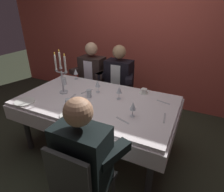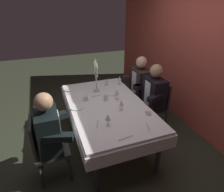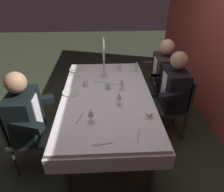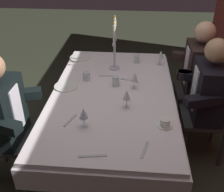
# 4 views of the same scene
# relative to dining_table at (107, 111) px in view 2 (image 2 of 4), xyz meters

# --- Properties ---
(ground_plane) EXTENTS (12.00, 12.00, 0.00)m
(ground_plane) POSITION_rel_dining_table_xyz_m (0.00, 0.00, -0.62)
(ground_plane) COLOR #2F3425
(back_wall) EXTENTS (6.00, 0.12, 2.70)m
(back_wall) POSITION_rel_dining_table_xyz_m (0.00, 1.66, 0.73)
(back_wall) COLOR #C85144
(back_wall) RESTS_ON ground_plane
(dining_table) EXTENTS (1.94, 1.14, 0.74)m
(dining_table) POSITION_rel_dining_table_xyz_m (0.00, 0.00, 0.00)
(dining_table) COLOR white
(dining_table) RESTS_ON ground_plane
(candelabra) EXTENTS (0.19, 0.11, 0.57)m
(candelabra) POSITION_rel_dining_table_xyz_m (-0.49, -0.02, 0.35)
(candelabra) COLOR silver
(candelabra) RESTS_ON dining_table
(dinner_plate_0) EXTENTS (0.24, 0.24, 0.01)m
(dinner_plate_0) POSITION_rel_dining_table_xyz_m (-0.74, -0.44, 0.13)
(dinner_plate_0) COLOR white
(dinner_plate_0) RESTS_ON dining_table
(dinner_plate_1) EXTENTS (0.22, 0.22, 0.01)m
(dinner_plate_1) POSITION_rel_dining_table_xyz_m (-0.06, -0.45, 0.13)
(dinner_plate_1) COLOR white
(dinner_plate_1) RESTS_ON dining_table
(wine_glass_0) EXTENTS (0.07, 0.07, 0.16)m
(wine_glass_0) POSITION_rel_dining_table_xyz_m (0.53, -0.17, 0.23)
(wine_glass_0) COLOR silver
(wine_glass_0) RESTS_ON dining_table
(wine_glass_1) EXTENTS (0.07, 0.07, 0.16)m
(wine_glass_1) POSITION_rel_dining_table_xyz_m (-0.09, 0.19, 0.24)
(wine_glass_1) COLOR silver
(wine_glass_1) RESTS_ON dining_table
(wine_glass_2) EXTENTS (0.07, 0.07, 0.16)m
(wine_glass_2) POSITION_rel_dining_table_xyz_m (0.24, 0.13, 0.23)
(wine_glass_2) COLOR silver
(wine_glass_2) RESTS_ON dining_table
(wine_glass_3) EXTENTS (0.07, 0.07, 0.16)m
(wine_glass_3) POSITION_rel_dining_table_xyz_m (-0.64, 0.47, 0.23)
(wine_glass_3) COLOR silver
(wine_glass_3) RESTS_ON dining_table
(water_tumbler_0) EXTENTS (0.06, 0.06, 0.10)m
(water_tumbler_0) POSITION_rel_dining_table_xyz_m (-0.67, 0.21, 0.17)
(water_tumbler_0) COLOR silver
(water_tumbler_0) RESTS_ON dining_table
(water_tumbler_1) EXTENTS (0.06, 0.06, 0.10)m
(water_tumbler_1) POSITION_rel_dining_table_xyz_m (-0.12, 0.02, 0.17)
(water_tumbler_1) COLOR silver
(water_tumbler_1) RESTS_ON dining_table
(water_tumbler_2) EXTENTS (0.07, 0.07, 0.08)m
(water_tumbler_2) POSITION_rel_dining_table_xyz_m (-0.22, -0.28, 0.16)
(water_tumbler_2) COLOR silver
(water_tumbler_2) RESTS_ON dining_table
(coffee_cup_0) EXTENTS (0.13, 0.12, 0.06)m
(coffee_cup_0) POSITION_rel_dining_table_xyz_m (0.47, 0.43, 0.15)
(coffee_cup_0) COLOR white
(coffee_cup_0) RESTS_ON dining_table
(knife_0) EXTENTS (0.04, 0.19, 0.01)m
(knife_0) POSITION_rel_dining_table_xyz_m (0.84, -0.06, 0.12)
(knife_0) COLOR #B7B7BC
(knife_0) RESTS_ON dining_table
(knife_1) EXTENTS (0.08, 0.19, 0.01)m
(knife_1) POSITION_rel_dining_table_xyz_m (-0.23, 0.14, 0.12)
(knife_1) COLOR #B7B7BC
(knife_1) RESTS_ON dining_table
(fork_2) EXTENTS (0.04, 0.17, 0.01)m
(fork_2) POSITION_rel_dining_table_xyz_m (-0.31, -0.08, 0.12)
(fork_2) COLOR #B7B7BC
(fork_2) RESTS_ON dining_table
(fork_3) EXTENTS (0.17, 0.06, 0.01)m
(fork_3) POSITION_rel_dining_table_xyz_m (0.75, 0.28, 0.12)
(fork_3) COLOR #B7B7BC
(fork_3) RESTS_ON dining_table
(fork_4) EXTENTS (0.17, 0.07, 0.01)m
(fork_4) POSITION_rel_dining_table_xyz_m (0.47, -0.29, 0.12)
(fork_4) COLOR #B7B7BC
(fork_4) RESTS_ON dining_table
(seated_diner_0) EXTENTS (0.63, 0.48, 1.24)m
(seated_diner_0) POSITION_rel_dining_table_xyz_m (-0.60, 0.89, 0.11)
(seated_diner_0) COLOR #2E2E2D
(seated_diner_0) RESTS_ON ground_plane
(seated_diner_1) EXTENTS (0.63, 0.48, 1.24)m
(seated_diner_1) POSITION_rel_dining_table_xyz_m (-0.09, 0.89, 0.11)
(seated_diner_1) COLOR #2E2E2D
(seated_diner_1) RESTS_ON ground_plane
(seated_diner_2) EXTENTS (0.63, 0.48, 1.24)m
(seated_diner_2) POSITION_rel_dining_table_xyz_m (0.38, -0.89, 0.11)
(seated_diner_2) COLOR #2E2E2D
(seated_diner_2) RESTS_ON ground_plane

